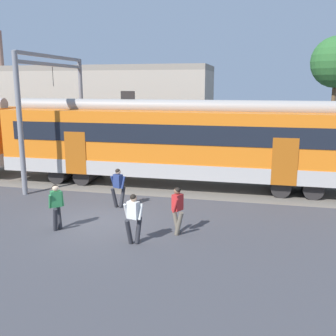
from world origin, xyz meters
TOP-DOWN VIEW (x-y plane):
  - ground_plane at (0.00, 0.00)m, footprint 160.00×160.00m
  - commuter_train at (-6.59, 5.87)m, footprint 38.05×3.07m
  - pedestrian_green at (-1.07, -1.18)m, footprint 0.47×0.70m
  - pedestrian_navy at (0.13, 1.77)m, footprint 0.65×0.56m
  - pedestrian_white at (1.95, -1.75)m, footprint 0.62×0.61m
  - pedestrian_red at (3.15, -0.61)m, footprint 0.55×0.66m
  - catenary_gantry at (-4.84, 5.87)m, footprint 0.24×6.64m
  - background_building at (-8.39, 15.40)m, footprint 21.02×5.00m

SIDE VIEW (x-z plane):
  - ground_plane at x=0.00m, z-range 0.00..0.00m
  - pedestrian_green at x=-1.07m, z-range 0.13..1.80m
  - pedestrian_navy at x=0.13m, z-range 0.13..1.80m
  - pedestrian_white at x=1.95m, z-range 0.13..1.80m
  - pedestrian_red at x=3.15m, z-range 0.13..1.80m
  - commuter_train at x=-6.59m, z-range -0.11..4.62m
  - background_building at x=-8.39m, z-range -1.39..7.81m
  - catenary_gantry at x=-4.84m, z-range 1.05..7.58m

